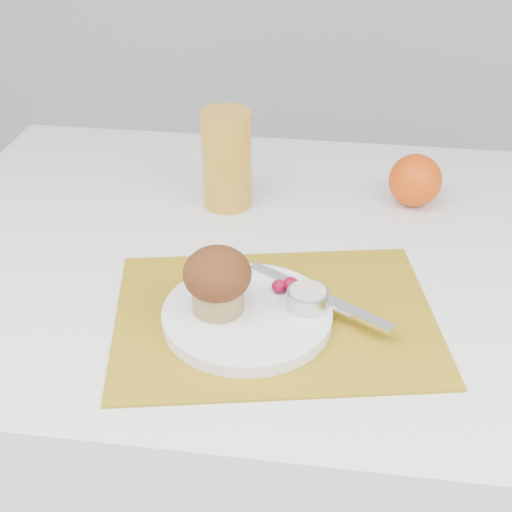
# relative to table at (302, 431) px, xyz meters

# --- Properties ---
(table) EXTENTS (1.20, 0.80, 0.75)m
(table) POSITION_rel_table_xyz_m (0.00, 0.00, 0.00)
(table) COLOR white
(table) RESTS_ON ground
(placemat) EXTENTS (0.46, 0.37, 0.00)m
(placemat) POSITION_rel_table_xyz_m (-0.03, -0.17, 0.38)
(placemat) COLOR #A58016
(placemat) RESTS_ON table
(plate) EXTENTS (0.25, 0.25, 0.02)m
(plate) POSITION_rel_table_xyz_m (-0.07, -0.18, 0.39)
(plate) COLOR white
(plate) RESTS_ON placemat
(ramekin) EXTENTS (0.06, 0.06, 0.02)m
(ramekin) POSITION_rel_table_xyz_m (0.01, -0.16, 0.41)
(ramekin) COLOR #B9B9BD
(ramekin) RESTS_ON plate
(cream) EXTENTS (0.05, 0.05, 0.01)m
(cream) POSITION_rel_table_xyz_m (0.01, -0.16, 0.42)
(cream) COLOR beige
(cream) RESTS_ON ramekin
(raspberry_near) EXTENTS (0.02, 0.02, 0.02)m
(raspberry_near) POSITION_rel_table_xyz_m (-0.03, -0.14, 0.40)
(raspberry_near) COLOR #5D0219
(raspberry_near) RESTS_ON plate
(raspberry_far) EXTENTS (0.02, 0.02, 0.02)m
(raspberry_far) POSITION_rel_table_xyz_m (-0.02, -0.13, 0.41)
(raspberry_far) COLOR #5C0212
(raspberry_far) RESTS_ON plate
(butter_knife) EXTENTS (0.19, 0.13, 0.01)m
(butter_knife) POSITION_rel_table_xyz_m (0.02, -0.14, 0.40)
(butter_knife) COLOR white
(butter_knife) RESTS_ON plate
(orange) EXTENTS (0.08, 0.08, 0.08)m
(orange) POSITION_rel_table_xyz_m (0.15, 0.17, 0.42)
(orange) COLOR #E64C08
(orange) RESTS_ON table
(juice_glass) EXTENTS (0.10, 0.10, 0.16)m
(juice_glass) POSITION_rel_table_xyz_m (-0.14, 0.12, 0.45)
(juice_glass) COLOR gold
(juice_glass) RESTS_ON table
(muffin) EXTENTS (0.08, 0.08, 0.09)m
(muffin) POSITION_rel_table_xyz_m (-0.10, -0.18, 0.44)
(muffin) COLOR tan
(muffin) RESTS_ON plate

